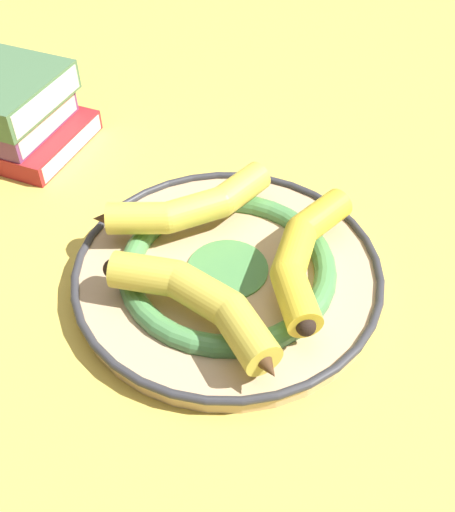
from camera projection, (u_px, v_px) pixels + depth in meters
ground_plane at (199, 262)px, 0.65m from camera, size 2.80×2.80×0.00m
decorative_bowl at (227, 271)px, 0.62m from camera, size 0.32×0.32×0.03m
banana_a at (304, 251)px, 0.59m from camera, size 0.16×0.15×0.03m
banana_b at (200, 301)px, 0.54m from camera, size 0.11×0.19×0.04m
banana_c at (189, 206)px, 0.64m from camera, size 0.21×0.07×0.03m
book_stack at (2, 109)px, 0.78m from camera, size 0.23×0.24×0.10m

